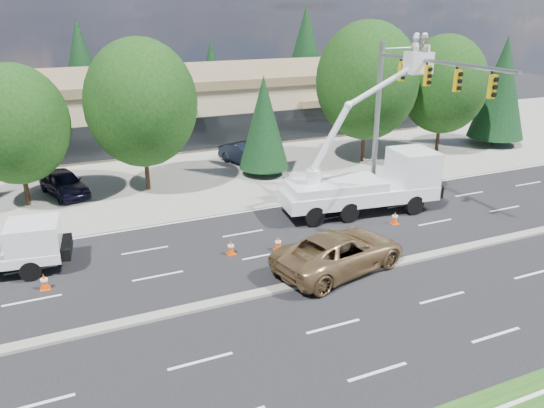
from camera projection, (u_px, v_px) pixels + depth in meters
name	position (u px, v px, depth m)	size (l,w,h in m)	color
ground	(295.00, 287.00, 21.99)	(140.00, 140.00, 0.00)	black
concrete_apron	(175.00, 164.00, 39.13)	(140.00, 22.00, 0.01)	gray
road_median	(295.00, 285.00, 21.97)	(120.00, 0.55, 0.12)	gray
strip_mall	(145.00, 104.00, 46.68)	(50.40, 15.40, 5.50)	tan
tree_front_c	(15.00, 125.00, 29.39)	(5.87, 5.87, 8.14)	#332114
tree_front_d	(141.00, 103.00, 31.79)	(6.73, 6.73, 9.33)	#332114
tree_front_e	(264.00, 123.00, 35.47)	(3.41, 3.41, 6.73)	#332114
tree_front_f	(367.00, 81.00, 37.69)	(7.30, 7.30, 10.13)	#332114
tree_front_g	(444.00, 85.00, 40.56)	(6.52, 6.52, 9.05)	#332114
tree_front_h	(501.00, 87.00, 43.03)	(4.48, 4.48, 8.82)	#332114
tree_back_b	(81.00, 64.00, 54.60)	(5.02, 5.02, 9.89)	#332114
tree_back_c	(212.00, 72.00, 60.38)	(3.72, 3.72, 7.33)	#332114
tree_back_d	(306.00, 49.00, 64.20)	(5.69, 5.69, 11.21)	#332114
signal_mast	(401.00, 99.00, 29.70)	(2.76, 10.16, 9.00)	gray
utility_pickup	(1.00, 254.00, 22.75)	(6.04, 2.85, 2.23)	white
bucket_truck	(374.00, 175.00, 29.46)	(9.34, 3.72, 9.64)	white
traffic_cone_a	(44.00, 282.00, 21.69)	(0.40, 0.40, 0.70)	#E14107
traffic_cone_b	(231.00, 248.00, 24.75)	(0.40, 0.40, 0.70)	#E14107
traffic_cone_c	(278.00, 243.00, 25.19)	(0.40, 0.40, 0.70)	#E14107
traffic_cone_d	(395.00, 218.00, 28.23)	(0.40, 0.40, 0.70)	#E14107
minivan	(340.00, 251.00, 23.14)	(2.88, 6.24, 1.73)	#967348
parked_car_west	(64.00, 183.00, 32.42)	(1.85, 4.60, 1.57)	black
parked_car_east	(246.00, 154.00, 38.67)	(1.64, 4.71, 1.55)	black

